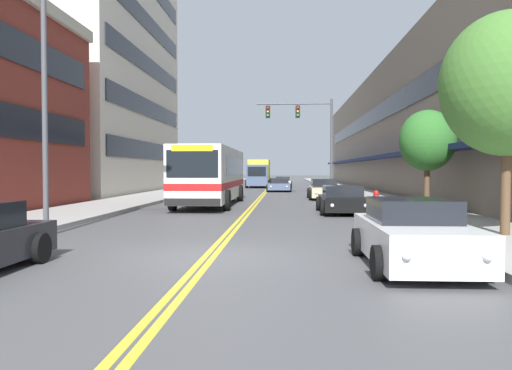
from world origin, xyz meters
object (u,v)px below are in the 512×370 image
(box_truck, at_px, (259,173))
(street_tree_right_mid, at_px, (427,141))
(city_bus, at_px, (212,173))
(car_black_parked_right_far, at_px, (343,200))
(car_white_parked_right_foreground, at_px, (413,235))
(car_silver_parked_left_near, at_px, (206,187))
(car_slate_blue_moving_second, at_px, (279,185))
(car_champagne_moving_lead, at_px, (283,182))
(street_lamp_left_near, at_px, (54,63))
(car_red_parked_left_far, at_px, (216,185))
(traffic_signal_mast, at_px, (307,127))
(street_tree_right_near, at_px, (507,84))
(car_beige_parked_right_mid, at_px, (324,190))
(fire_hydrant, at_px, (376,199))

(box_truck, relative_size, street_tree_right_mid, 1.77)
(city_bus, xyz_separation_m, car_black_parked_right_far, (6.63, -4.87, -1.17))
(city_bus, bearing_deg, car_white_parked_right_foreground, -69.06)
(car_silver_parked_left_near, distance_m, street_tree_right_mid, 19.71)
(city_bus, bearing_deg, car_slate_blue_moving_second, 78.48)
(car_champagne_moving_lead, relative_size, street_lamp_left_near, 0.52)
(car_champagne_moving_lead, bearing_deg, car_red_parked_left_far, -118.42)
(city_bus, xyz_separation_m, car_red_parked_left_far, (-2.00, 16.39, -1.19))
(car_silver_parked_left_near, distance_m, traffic_signal_mast, 8.90)
(box_truck, bearing_deg, car_black_parked_right_far, -80.52)
(car_champagne_moving_lead, relative_size, street_tree_right_near, 0.74)
(car_silver_parked_left_near, height_order, car_champagne_moving_lead, car_silver_parked_left_near)
(car_red_parked_left_far, distance_m, street_tree_right_near, 32.42)
(car_silver_parked_left_near, relative_size, street_lamp_left_near, 0.57)
(street_lamp_left_near, distance_m, street_tree_right_mid, 15.23)
(car_slate_blue_moving_second, relative_size, street_tree_right_near, 0.76)
(car_beige_parked_right_mid, relative_size, car_champagne_moving_lead, 1.01)
(car_beige_parked_right_mid, bearing_deg, street_tree_right_near, -79.91)
(car_champagne_moving_lead, bearing_deg, car_black_parked_right_far, -84.93)
(traffic_signal_mast, height_order, street_tree_right_near, traffic_signal_mast)
(street_lamp_left_near, height_order, fire_hydrant, street_lamp_left_near)
(car_champagne_moving_lead, bearing_deg, fire_hydrant, -81.73)
(fire_hydrant, bearing_deg, street_tree_right_mid, -36.82)
(car_slate_blue_moving_second, xyz_separation_m, street_tree_right_near, (6.49, -30.83, 3.69))
(car_white_parked_right_foreground, xyz_separation_m, car_black_parked_right_far, (0.02, 12.40, -0.06))
(street_tree_right_mid, bearing_deg, car_champagne_moving_lead, 101.21)
(car_beige_parked_right_mid, relative_size, street_lamp_left_near, 0.53)
(street_tree_right_near, height_order, fire_hydrant, street_tree_right_near)
(car_slate_blue_moving_second, bearing_deg, fire_hydrant, -77.32)
(car_red_parked_left_far, distance_m, car_slate_blue_moving_second, 5.61)
(car_black_parked_right_far, bearing_deg, street_lamp_left_near, -138.12)
(street_lamp_left_near, bearing_deg, car_red_parked_left_far, 88.72)
(car_red_parked_left_far, height_order, car_beige_parked_right_mid, car_beige_parked_right_mid)
(city_bus, distance_m, car_black_parked_right_far, 8.31)
(car_slate_blue_moving_second, distance_m, box_truck, 10.95)
(car_red_parked_left_far, height_order, car_black_parked_right_far, car_black_parked_right_far)
(traffic_signal_mast, bearing_deg, car_champagne_moving_lead, 96.63)
(box_truck, height_order, street_tree_right_mid, street_tree_right_mid)
(car_beige_parked_right_mid, bearing_deg, city_bus, -139.44)
(traffic_signal_mast, bearing_deg, car_red_parked_left_far, 143.08)
(car_champagne_moving_lead, bearing_deg, street_tree_right_mid, -78.79)
(car_red_parked_left_far, bearing_deg, fire_hydrant, -63.03)
(car_slate_blue_moving_second, bearing_deg, traffic_signal_mast, -72.06)
(car_silver_parked_left_near, height_order, traffic_signal_mast, traffic_signal_mast)
(car_black_parked_right_far, xyz_separation_m, box_truck, (-5.49, 32.85, 0.98))
(car_silver_parked_left_near, xyz_separation_m, car_black_parked_right_far, (8.58, -14.88, -0.08))
(street_tree_right_near, xyz_separation_m, street_tree_right_mid, (0.19, 8.21, -1.05))
(street_lamp_left_near, distance_m, street_tree_right_near, 12.72)
(box_truck, height_order, street_lamp_left_near, street_lamp_left_near)
(car_champagne_moving_lead, relative_size, street_tree_right_mid, 1.02)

